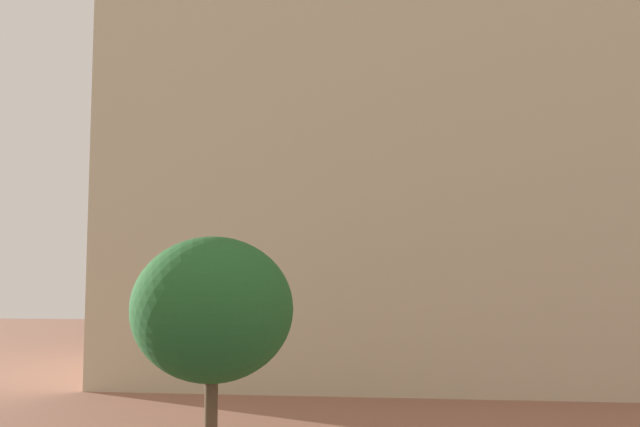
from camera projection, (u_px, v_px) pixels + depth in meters
landmark_building at (410, 132)px, 33.51m from camera, size 26.33×14.88×37.11m
tree_curb_far at (212, 310)px, 16.07m from camera, size 3.75×3.75×5.38m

